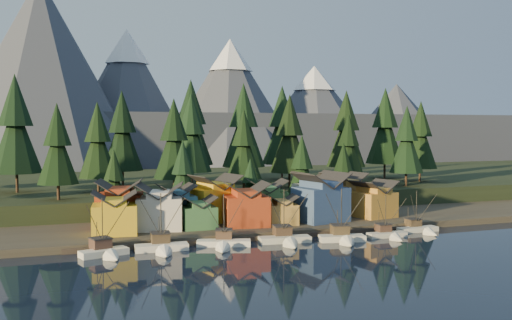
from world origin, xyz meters
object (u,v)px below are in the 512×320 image
object	(u,v)px
boat_1	(162,240)
boat_6	(421,224)
house_back_1	(176,203)
house_front_1	(160,205)
boat_5	(389,229)
boat_4	(343,231)
house_front_0	(115,211)
boat_0	(106,244)
boat_3	(286,233)
boat_2	(223,237)
house_back_0	(120,202)

from	to	relation	value
boat_1	boat_6	distance (m)	56.97
boat_6	house_back_1	world-z (taller)	house_back_1
boat_6	house_front_1	size ratio (longest dim) A/B	0.91
boat_5	boat_6	bearing A→B (deg)	19.50
boat_1	boat_6	size ratio (longest dim) A/B	1.15
house_front_1	boat_4	bearing A→B (deg)	-15.14
boat_5	house_front_0	xyz separation A→B (m)	(-54.13, 15.88, 4.24)
boat_6	house_front_1	bearing A→B (deg)	163.80
boat_0	boat_3	size ratio (longest dim) A/B	0.98
house_back_1	boat_5	bearing A→B (deg)	-31.22
boat_2	house_back_0	distance (m)	27.41
boat_3	house_back_0	xyz separation A→B (m)	(-29.84, 21.80, 4.66)
boat_0	house_back_1	xyz separation A→B (m)	(17.03, 20.83, 3.84)
boat_2	boat_5	distance (m)	35.20
boat_2	boat_4	world-z (taller)	boat_4
boat_3	house_back_1	world-z (taller)	boat_3
house_front_0	boat_2	bearing A→B (deg)	-27.03
boat_4	boat_5	xyz separation A→B (m)	(11.05, 0.63, -0.49)
boat_1	boat_3	xyz separation A→B (m)	(24.55, -0.86, -0.08)
boat_4	house_back_0	world-z (taller)	house_back_0
boat_3	house_back_0	size ratio (longest dim) A/B	1.06
boat_1	boat_4	bearing A→B (deg)	-1.78
boat_3	boat_6	xyz separation A→B (m)	(32.42, 1.10, -0.38)
boat_0	boat_6	xyz separation A→B (m)	(67.16, 0.89, -0.53)
boat_2	boat_3	bearing A→B (deg)	14.12
boat_2	boat_3	xyz separation A→B (m)	(12.72, -0.95, 0.20)
house_back_1	house_back_0	bearing A→B (deg)	175.11
boat_2	boat_5	size ratio (longest dim) A/B	1.16
boat_5	boat_6	distance (m)	10.52
boat_1	house_front_1	xyz separation A→B (m)	(2.47, 15.52, 4.33)
boat_5	house_front_0	size ratio (longest dim) A/B	1.02
house_front_1	house_back_0	size ratio (longest dim) A/B	1.01
boat_2	house_front_0	bearing A→B (deg)	164.23
boat_0	house_front_1	world-z (taller)	house_front_1
boat_1	boat_4	size ratio (longest dim) A/B	1.00
boat_2	boat_4	size ratio (longest dim) A/B	0.97
boat_0	house_front_1	distance (m)	20.98
house_back_0	house_back_1	bearing A→B (deg)	9.90
boat_0	house_back_0	bearing A→B (deg)	60.61
boat_2	house_front_1	size ratio (longest dim) A/B	1.01
house_front_0	house_back_1	distance (m)	15.77
boat_1	boat_6	xyz separation A→B (m)	(56.96, 0.24, -0.46)
boat_2	boat_3	distance (m)	12.75
house_front_1	boat_2	bearing A→B (deg)	-44.25
boat_1	house_back_1	bearing A→B (deg)	75.08
boat_0	house_front_0	distance (m)	14.48
boat_6	house_front_0	size ratio (longest dim) A/B	1.07
boat_2	house_front_0	xyz separation A→B (m)	(-19.05, 12.93, 4.09)
boat_5	boat_3	bearing A→B (deg)	177.27
house_back_1	house_front_1	bearing A→B (deg)	-134.36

